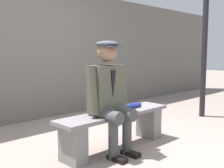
{
  "coord_description": "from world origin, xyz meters",
  "views": [
    {
      "loc": [
        2.36,
        2.32,
        1.19
      ],
      "look_at": [
        0.07,
        0.0,
        0.81
      ],
      "focal_mm": 44.18,
      "sensor_mm": 36.0,
      "label": 1
    }
  ],
  "objects_px": {
    "rolled_magazine": "(133,106)",
    "seated_man": "(109,92)",
    "bench": "(116,125)",
    "lamp_post": "(205,19)"
  },
  "relations": [
    {
      "from": "rolled_magazine",
      "to": "seated_man",
      "type": "bearing_deg",
      "value": 6.87
    },
    {
      "from": "bench",
      "to": "rolled_magazine",
      "type": "distance_m",
      "value": 0.37
    },
    {
      "from": "lamp_post",
      "to": "bench",
      "type": "bearing_deg",
      "value": 1.9
    },
    {
      "from": "seated_man",
      "to": "rolled_magazine",
      "type": "distance_m",
      "value": 0.54
    },
    {
      "from": "bench",
      "to": "seated_man",
      "type": "relative_size",
      "value": 1.23
    },
    {
      "from": "bench",
      "to": "lamp_post",
      "type": "xyz_separation_m",
      "value": [
        -2.37,
        -0.08,
        1.48
      ]
    },
    {
      "from": "seated_man",
      "to": "lamp_post",
      "type": "height_order",
      "value": "lamp_post"
    },
    {
      "from": "bench",
      "to": "seated_man",
      "type": "height_order",
      "value": "seated_man"
    },
    {
      "from": "bench",
      "to": "rolled_magazine",
      "type": "bearing_deg",
      "value": -179.71
    },
    {
      "from": "seated_man",
      "to": "lamp_post",
      "type": "xyz_separation_m",
      "value": [
        -2.54,
        -0.14,
        1.05
      ]
    }
  ]
}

